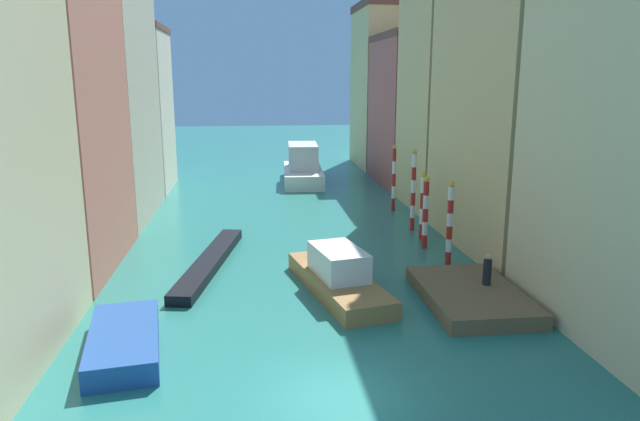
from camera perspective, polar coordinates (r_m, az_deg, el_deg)
ground_plane at (r=41.36m, az=-3.42°, el=-0.24°), size 154.00×154.00×0.00m
building_left_1 at (r=31.42m, az=-26.29°, el=9.21°), size 7.15×10.39×16.12m
building_left_2 at (r=41.97m, az=-21.59°, el=13.22°), size 7.15×11.85×20.50m
building_left_3 at (r=52.05m, az=-18.44°, el=9.33°), size 7.15×8.22×13.48m
building_right_1 at (r=34.11m, az=19.82°, el=15.00°), size 7.15×12.20×22.11m
building_right_2 at (r=43.83m, az=13.49°, el=13.90°), size 7.15×8.43×20.81m
building_right_3 at (r=53.26m, az=9.61°, el=9.65°), size 7.15×11.02×13.07m
building_right_4 at (r=63.71m, az=6.90°, el=11.92°), size 7.15×10.02×16.83m
waterfront_dock at (r=25.86m, az=14.46°, el=-8.01°), size 3.95×6.41×0.64m
person_on_dock at (r=26.19m, az=15.96°, el=-5.63°), size 0.36×0.36×1.37m
mooring_pole_0 at (r=30.23m, az=12.51°, el=-1.13°), size 0.33×0.33×4.31m
mooring_pole_1 at (r=32.93m, az=10.22°, el=-0.11°), size 0.34×0.34×4.06m
mooring_pole_2 at (r=34.70m, az=9.95°, el=0.54°), size 0.35×0.35×4.03m
mooring_pole_3 at (r=36.60m, az=9.06°, el=2.00°), size 0.30×0.30×5.03m
mooring_pole_4 at (r=41.97m, az=7.19°, el=3.20°), size 0.29×0.29×4.70m
vaporetto_white at (r=53.29m, az=-1.68°, el=4.21°), size 3.89×9.74×3.50m
gondola_black at (r=30.22m, az=-10.65°, el=-4.91°), size 3.06×10.99×0.50m
motorboat_0 at (r=21.86m, az=-18.51°, el=-11.98°), size 3.10×5.72×0.82m
motorboat_1 at (r=26.19m, az=1.79°, el=-6.36°), size 3.97×8.17×2.00m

